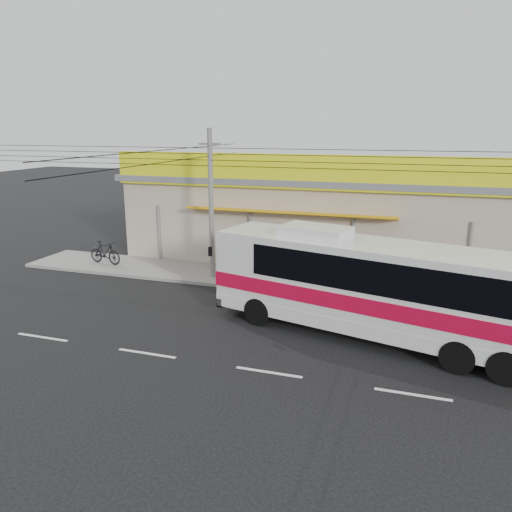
{
  "coord_description": "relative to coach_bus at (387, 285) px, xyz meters",
  "views": [
    {
      "loc": [
        3.73,
        -15.11,
        6.9
      ],
      "look_at": [
        -1.86,
        2.0,
        2.23
      ],
      "focal_mm": 35.0,
      "sensor_mm": 36.0,
      "label": 1
    }
  ],
  "objects": [
    {
      "name": "lane_markings",
      "position": [
        -2.98,
        -3.36,
        -1.92
      ],
      "size": [
        50.0,
        0.12,
        0.01
      ],
      "primitive_type": null,
      "color": "silver",
      "rests_on": "ground"
    },
    {
      "name": "motorbike_dark",
      "position": [
        -14.15,
        4.93,
        -1.19
      ],
      "size": [
        2.01,
        0.85,
        1.17
      ],
      "primitive_type": "imported",
      "rotation": [
        0.0,
        0.0,
        1.41
      ],
      "color": "black",
      "rests_on": "sidewalk"
    },
    {
      "name": "sidewalk",
      "position": [
        -2.98,
        5.14,
        -1.85
      ],
      "size": [
        30.0,
        3.2,
        0.15
      ],
      "primitive_type": "cube",
      "color": "gray",
      "rests_on": "ground"
    },
    {
      "name": "ground",
      "position": [
        -2.98,
        -0.86,
        -1.92
      ],
      "size": [
        120.0,
        120.0,
        0.0
      ],
      "primitive_type": "plane",
      "color": "black",
      "rests_on": "ground"
    },
    {
      "name": "motorbike_red",
      "position": [
        -7.22,
        5.53,
        -1.31
      ],
      "size": [
        1.8,
        0.69,
        0.93
      ],
      "primitive_type": "imported",
      "rotation": [
        0.0,
        0.0,
        1.61
      ],
      "color": "maroon",
      "rests_on": "sidewalk"
    },
    {
      "name": "utility_pole",
      "position": [
        -8.08,
        4.54,
        3.74
      ],
      "size": [
        34.0,
        14.0,
        6.87
      ],
      "color": "#62625F",
      "rests_on": "ground"
    },
    {
      "name": "storefront_building",
      "position": [
        -2.99,
        10.68,
        0.38
      ],
      "size": [
        22.6,
        9.2,
        5.7
      ],
      "color": "#A89A88",
      "rests_on": "ground"
    },
    {
      "name": "coach_bus",
      "position": [
        0.0,
        0.0,
        0.0
      ],
      "size": [
        11.92,
        5.27,
        3.6
      ],
      "rotation": [
        0.0,
        0.0,
        -0.25
      ],
      "color": "silver",
      "rests_on": "ground"
    }
  ]
}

